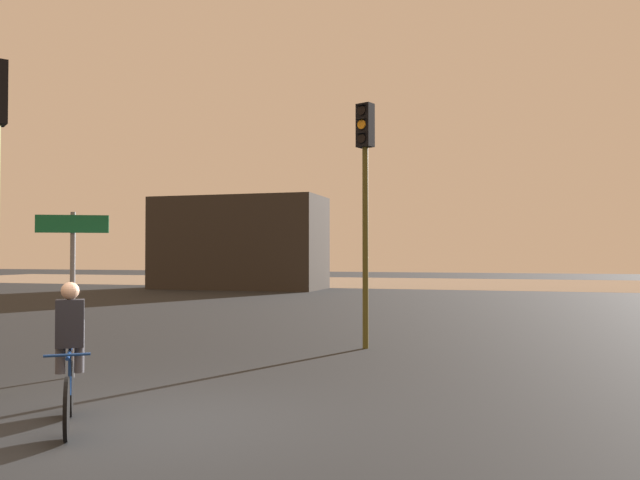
% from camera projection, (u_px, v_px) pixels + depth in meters
% --- Properties ---
extents(ground_plane, '(120.00, 120.00, 0.00)m').
position_uv_depth(ground_plane, '(153.00, 427.00, 6.96)').
color(ground_plane, black).
extents(water_strip, '(80.00, 16.00, 0.01)m').
position_uv_depth(water_strip, '(442.00, 283.00, 41.56)').
color(water_strip, gray).
rests_on(water_strip, ground).
extents(distant_building, '(9.44, 4.00, 5.11)m').
position_uv_depth(distant_building, '(239.00, 243.00, 34.89)').
color(distant_building, '#2D2823').
rests_on(distant_building, ground).
extents(traffic_light_center, '(0.39, 0.41, 5.05)m').
position_uv_depth(traffic_light_center, '(365.00, 180.00, 12.85)').
color(traffic_light_center, '#4C4719').
rests_on(traffic_light_center, ground).
extents(direction_sign_post, '(1.00, 0.50, 2.60)m').
position_uv_depth(direction_sign_post, '(72.00, 269.00, 9.78)').
color(direction_sign_post, slate).
rests_on(direction_sign_post, ground).
extents(cyclist, '(1.03, 1.41, 1.62)m').
position_uv_depth(cyclist, '(70.00, 353.00, 7.02)').
color(cyclist, black).
rests_on(cyclist, ground).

